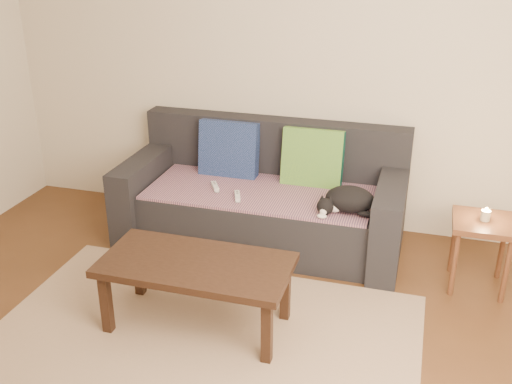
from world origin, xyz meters
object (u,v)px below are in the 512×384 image
at_px(wii_remote_a, 215,186).
at_px(wii_remote_b, 237,196).
at_px(cat, 348,200).
at_px(sofa, 263,201).
at_px(side_table, 483,232).
at_px(coffee_table, 196,270).

xyz_separation_m(wii_remote_a, wii_remote_b, (0.22, -0.12, 0.00)).
xyz_separation_m(cat, wii_remote_b, (-0.79, 0.00, -0.07)).
xyz_separation_m(sofa, cat, (0.67, -0.27, 0.22)).
height_order(cat, side_table, cat).
relative_size(cat, coffee_table, 0.36).
relative_size(wii_remote_a, wii_remote_b, 1.00).
height_order(wii_remote_a, side_table, side_table).
bearing_deg(side_table, wii_remote_b, -179.88).
bearing_deg(coffee_table, wii_remote_b, 93.10).
bearing_deg(coffee_table, side_table, 30.11).
bearing_deg(wii_remote_a, sofa, -96.25).
bearing_deg(side_table, coffee_table, -149.89).
xyz_separation_m(wii_remote_a, coffee_table, (0.27, -1.06, -0.07)).
xyz_separation_m(wii_remote_b, coffee_table, (0.05, -0.94, -0.07)).
xyz_separation_m(cat, wii_remote_a, (-1.01, 0.13, -0.07)).
xyz_separation_m(wii_remote_a, side_table, (1.89, -0.12, -0.05)).
bearing_deg(side_table, sofa, 170.30).
height_order(sofa, side_table, sofa).
bearing_deg(sofa, wii_remote_b, -113.92).
relative_size(wii_remote_a, side_table, 0.31).
distance_m(side_table, coffee_table, 1.88).
relative_size(wii_remote_b, coffee_table, 0.13).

